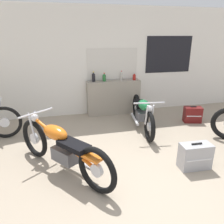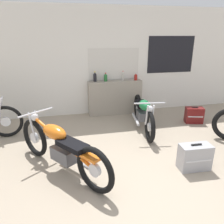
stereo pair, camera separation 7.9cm
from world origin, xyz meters
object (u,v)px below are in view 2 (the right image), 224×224
at_px(bottle_center, 123,76).
at_px(hard_case_darkred, 194,115).
at_px(bottle_right_center, 136,77).
at_px(motorcycle_green, 143,113).
at_px(bottle_leftmost, 95,77).
at_px(bottle_left_center, 106,77).
at_px(hard_case_silver, 195,157).
at_px(motorcycle_orange, 61,147).

relative_size(bottle_center, hard_case_darkred, 0.55).
height_order(bottle_right_center, motorcycle_green, bottle_right_center).
bearing_deg(bottle_center, bottle_right_center, -7.98).
bearing_deg(bottle_leftmost, bottle_left_center, -3.02).
distance_m(bottle_left_center, hard_case_silver, 3.16).
bearing_deg(bottle_leftmost, bottle_right_center, -2.55).
relative_size(bottle_leftmost, bottle_right_center, 1.38).
distance_m(motorcycle_orange, hard_case_darkred, 3.54).
relative_size(bottle_right_center, motorcycle_green, 0.10).
height_order(bottle_left_center, hard_case_silver, bottle_left_center).
height_order(bottle_leftmost, bottle_right_center, bottle_leftmost).
height_order(bottle_leftmost, hard_case_silver, bottle_leftmost).
height_order(bottle_left_center, hard_case_darkred, bottle_left_center).
bearing_deg(motorcycle_orange, bottle_center, 56.25).
bearing_deg(bottle_center, motorcycle_orange, -123.75).
relative_size(bottle_right_center, hard_case_darkred, 0.42).
distance_m(bottle_leftmost, bottle_center, 0.76).
bearing_deg(motorcycle_green, bottle_leftmost, 127.98).
bearing_deg(hard_case_darkred, bottle_center, 144.07).
bearing_deg(hard_case_silver, bottle_left_center, 107.46).
bearing_deg(hard_case_darkred, motorcycle_green, -177.25).
bearing_deg(bottle_left_center, hard_case_darkred, -28.68).
height_order(bottle_right_center, hard_case_silver, bottle_right_center).
relative_size(bottle_leftmost, bottle_center, 1.04).
bearing_deg(motorcycle_orange, hard_case_silver, -10.78).
bearing_deg(hard_case_darkred, hard_case_silver, -121.75).
bearing_deg(bottle_right_center, bottle_center, 172.02).
bearing_deg(bottle_center, hard_case_silver, -81.48).
xyz_separation_m(bottle_right_center, hard_case_silver, (0.09, -2.88, -0.79)).
height_order(bottle_leftmost, bottle_center, bottle_leftmost).
bearing_deg(motorcycle_green, bottle_right_center, 81.08).
height_order(bottle_left_center, bottle_center, bottle_center).
bearing_deg(bottle_left_center, bottle_leftmost, 176.98).
distance_m(bottle_center, motorcycle_green, 1.36).
bearing_deg(motorcycle_green, hard_case_silver, -81.23).
bearing_deg(bottle_right_center, motorcycle_orange, -129.46).
xyz_separation_m(motorcycle_orange, hard_case_darkred, (3.24, 1.40, -0.23)).
distance_m(bottle_right_center, hard_case_darkred, 1.81).
relative_size(bottle_center, bottle_right_center, 1.32).
height_order(motorcycle_orange, hard_case_silver, motorcycle_orange).
bearing_deg(motorcycle_green, motorcycle_orange, -144.38).
relative_size(motorcycle_orange, hard_case_darkred, 3.89).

